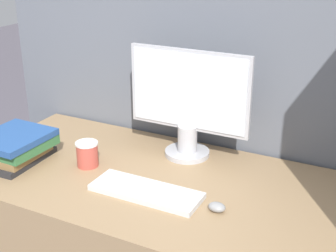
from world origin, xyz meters
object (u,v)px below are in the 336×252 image
object	(u,v)px
monitor	(188,106)
book_stack	(16,147)
keyboard	(146,191)
mouse	(217,207)
coffee_cup	(87,154)

from	to	relation	value
monitor	book_stack	xyz separation A→B (m)	(-0.58, -0.36, -0.15)
keyboard	mouse	xyz separation A→B (m)	(0.26, 0.01, 0.00)
monitor	mouse	xyz separation A→B (m)	(0.26, -0.34, -0.20)
mouse	book_stack	xyz separation A→B (m)	(-0.84, -0.02, 0.05)
keyboard	mouse	distance (m)	0.26
monitor	coffee_cup	size ratio (longest dim) A/B	5.06
keyboard	monitor	bearing A→B (deg)	90.58
keyboard	coffee_cup	distance (m)	0.32
mouse	monitor	bearing A→B (deg)	127.53
keyboard	coffee_cup	xyz separation A→B (m)	(-0.31, 0.09, 0.04)
mouse	book_stack	size ratio (longest dim) A/B	0.21
mouse	coffee_cup	size ratio (longest dim) A/B	0.58
monitor	mouse	size ratio (longest dim) A/B	8.66
keyboard	book_stack	xyz separation A→B (m)	(-0.58, -0.01, 0.05)
keyboard	coffee_cup	world-z (taller)	coffee_cup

